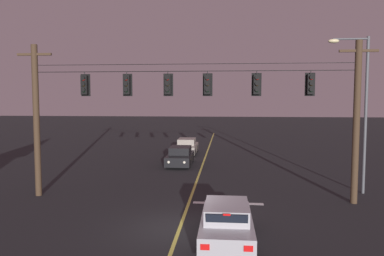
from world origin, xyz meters
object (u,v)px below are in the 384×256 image
traffic_light_leftmost (84,85)px  street_lamp_corner (360,101)px  traffic_light_centre (168,85)px  traffic_light_far_right (311,84)px  traffic_light_right_inner (207,85)px  traffic_light_left_inner (127,85)px  car_oncoming_trailing (187,147)px  car_waiting_near_lane (227,223)px  traffic_light_rightmost (257,84)px  car_oncoming_lead (180,156)px

traffic_light_leftmost → street_lamp_corner: (14.16, 2.02, -0.79)m
traffic_light_leftmost → traffic_light_centre: bearing=0.0°
traffic_light_far_right → traffic_light_right_inner: bearing=180.0°
traffic_light_centre → traffic_light_left_inner: bearing=180.0°
traffic_light_leftmost → car_oncoming_trailing: traffic_light_leftmost is taller
traffic_light_leftmost → traffic_light_centre: (4.26, 0.00, 0.00)m
traffic_light_centre → traffic_light_leftmost: bearing=180.0°
car_oncoming_trailing → car_waiting_near_lane: bearing=-80.1°
traffic_light_leftmost → car_waiting_near_lane: (7.19, -5.40, -5.10)m
traffic_light_rightmost → street_lamp_corner: (5.55, 2.02, -0.79)m
traffic_light_far_right → street_lamp_corner: (3.00, 2.02, -0.79)m
traffic_light_far_right → car_oncoming_trailing: (-7.60, 15.46, -5.10)m
car_waiting_near_lane → car_oncoming_trailing: (-3.63, 20.86, -0.00)m
traffic_light_rightmost → car_oncoming_trailing: 17.04m
traffic_light_right_inner → traffic_light_rightmost: same height
traffic_light_left_inner → street_lamp_corner: size_ratio=0.15×
traffic_light_far_right → traffic_light_centre: bearing=180.0°
traffic_light_right_inner → car_waiting_near_lane: size_ratio=0.28×
traffic_light_right_inner → traffic_light_far_right: bearing=0.0°
traffic_light_left_inner → traffic_light_rightmost: (6.43, 0.00, 0.00)m
traffic_light_far_right → car_oncoming_lead: traffic_light_far_right is taller
traffic_light_rightmost → traffic_light_left_inner: bearing=180.0°
traffic_light_leftmost → car_oncoming_lead: size_ratio=0.28×
traffic_light_leftmost → traffic_light_centre: same height
traffic_light_centre → car_oncoming_lead: 10.97m
traffic_light_leftmost → car_oncoming_lead: (3.67, 9.69, -5.10)m
traffic_light_leftmost → traffic_light_centre: 4.26m
traffic_light_far_right → car_waiting_near_lane: bearing=-126.3°
car_oncoming_lead → car_oncoming_trailing: (-0.11, 5.77, 0.00)m
car_waiting_near_lane → car_oncoming_trailing: bearing=99.9°
traffic_light_centre → traffic_light_right_inner: same height
car_waiting_near_lane → traffic_light_leftmost: bearing=143.1°
traffic_light_right_inner → car_oncoming_lead: traffic_light_right_inner is taller
car_oncoming_lead → traffic_light_far_right: bearing=-52.3°
car_oncoming_lead → car_oncoming_trailing: 5.77m
traffic_light_right_inner → street_lamp_corner: 8.24m
traffic_light_left_inner → street_lamp_corner: street_lamp_corner is taller
traffic_light_right_inner → street_lamp_corner: street_lamp_corner is taller
traffic_light_leftmost → traffic_light_far_right: same height
street_lamp_corner → car_waiting_near_lane: bearing=-133.2°
traffic_light_right_inner → car_oncoming_trailing: traffic_light_right_inner is taller
car_oncoming_trailing → street_lamp_corner: street_lamp_corner is taller
car_oncoming_lead → traffic_light_right_inner: bearing=-75.2°
traffic_light_rightmost → car_oncoming_trailing: traffic_light_rightmost is taller
traffic_light_leftmost → traffic_light_far_right: bearing=0.0°
traffic_light_right_inner → car_oncoming_trailing: 16.49m
traffic_light_far_right → street_lamp_corner: street_lamp_corner is taller
traffic_light_rightmost → car_oncoming_lead: size_ratio=0.28×
traffic_light_centre → traffic_light_far_right: bearing=0.0°
traffic_light_leftmost → street_lamp_corner: size_ratio=0.15×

